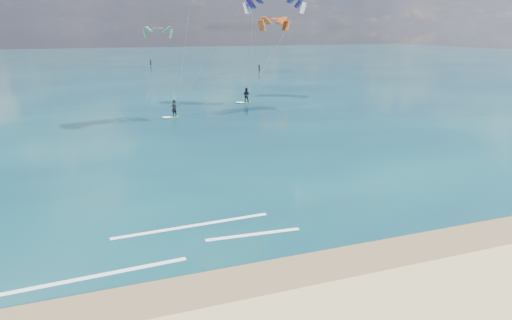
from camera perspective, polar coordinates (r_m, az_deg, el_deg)
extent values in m
plane|color=tan|center=(51.63, -16.60, 5.86)|extent=(320.00, 320.00, 0.00)
cube|color=brown|center=(16.59, -7.08, -15.59)|extent=(320.00, 2.40, 0.01)
cube|color=#0A2A3B|center=(115.17, -18.92, 11.08)|extent=(320.00, 200.00, 0.04)
cube|color=#A7D218|center=(46.82, -10.15, 5.36)|extent=(1.25, 1.09, 0.06)
imported|color=black|center=(46.67, -10.20, 6.39)|extent=(0.74, 0.66, 1.69)
cylinder|color=black|center=(46.40, -9.81, 6.66)|extent=(0.43, 0.34, 0.04)
cube|color=yellow|center=(55.35, -1.23, 7.27)|extent=(1.39, 0.89, 0.06)
imported|color=black|center=(55.22, -1.24, 8.15)|extent=(1.04, 1.00, 1.69)
cylinder|color=black|center=(55.00, -0.85, 8.43)|extent=(0.51, 0.24, 0.04)
cube|color=white|center=(20.14, -0.33, -9.27)|extent=(4.24, 0.54, 0.01)
cube|color=white|center=(18.04, -19.48, -13.53)|extent=(6.75, 0.60, 0.01)
cube|color=white|center=(21.15, -7.91, -8.13)|extent=(7.25, 0.50, 0.01)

